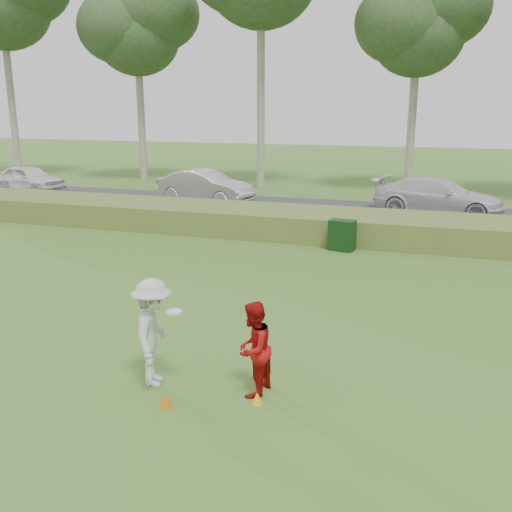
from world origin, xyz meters
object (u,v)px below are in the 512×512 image
(player_red, at_px, (253,349))
(cone_orange, at_px, (165,400))
(car_left, at_px, (29,179))
(car_right, at_px, (438,197))
(utility_cabinet, at_px, (342,235))
(cone_yellow, at_px, (257,398))
(player_white, at_px, (153,332))
(car_mid, at_px, (205,186))

(player_red, distance_m, cone_orange, 1.60)
(car_left, relative_size, car_right, 0.78)
(car_right, bearing_deg, utility_cabinet, 168.84)
(player_red, xyz_separation_m, cone_yellow, (0.17, -0.31, -0.69))
(car_right, bearing_deg, cone_orange, 178.71)
(cone_orange, xyz_separation_m, car_right, (3.71, 17.98, 0.73))
(player_white, relative_size, car_mid, 0.39)
(player_red, relative_size, cone_yellow, 8.03)
(car_left, bearing_deg, cone_yellow, -124.31)
(cone_orange, bearing_deg, player_white, 128.19)
(cone_yellow, height_order, car_right, car_right)
(cone_orange, bearing_deg, cone_yellow, 21.33)
(car_left, xyz_separation_m, car_right, (21.02, -0.05, 0.07))
(cone_yellow, relative_size, utility_cabinet, 0.20)
(utility_cabinet, height_order, car_mid, car_mid)
(player_red, height_order, car_left, player_red)
(car_left, xyz_separation_m, car_mid, (10.35, -0.20, 0.06))
(cone_yellow, distance_m, car_mid, 19.20)
(player_red, xyz_separation_m, utility_cabinet, (-0.30, 9.97, -0.29))
(utility_cabinet, relative_size, car_mid, 0.21)
(cone_yellow, bearing_deg, cone_orange, -158.67)
(utility_cabinet, bearing_deg, car_left, 169.56)
(player_red, bearing_deg, car_mid, -147.15)
(cone_orange, xyz_separation_m, utility_cabinet, (0.88, 10.81, 0.39))
(player_white, relative_size, car_left, 0.44)
(player_red, distance_m, car_mid, 18.84)
(cone_orange, relative_size, car_right, 0.04)
(player_red, height_order, utility_cabinet, player_red)
(player_red, height_order, car_mid, car_mid)
(cone_yellow, relative_size, car_left, 0.05)
(cone_yellow, bearing_deg, player_white, 175.97)
(player_white, xyz_separation_m, car_left, (-16.79, 17.37, -0.15))
(cone_orange, xyz_separation_m, cone_yellow, (1.35, 0.53, -0.01))
(player_red, relative_size, cone_orange, 7.00)
(cone_orange, relative_size, car_left, 0.05)
(utility_cabinet, xyz_separation_m, car_left, (-18.19, 7.22, 0.27))
(utility_cabinet, height_order, car_right, car_right)
(cone_orange, height_order, utility_cabinet, utility_cabinet)
(player_red, xyz_separation_m, car_mid, (-8.14, 16.98, 0.04))
(cone_orange, distance_m, car_mid, 19.15)
(cone_orange, bearing_deg, car_right, 78.34)
(player_white, distance_m, car_mid, 18.33)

